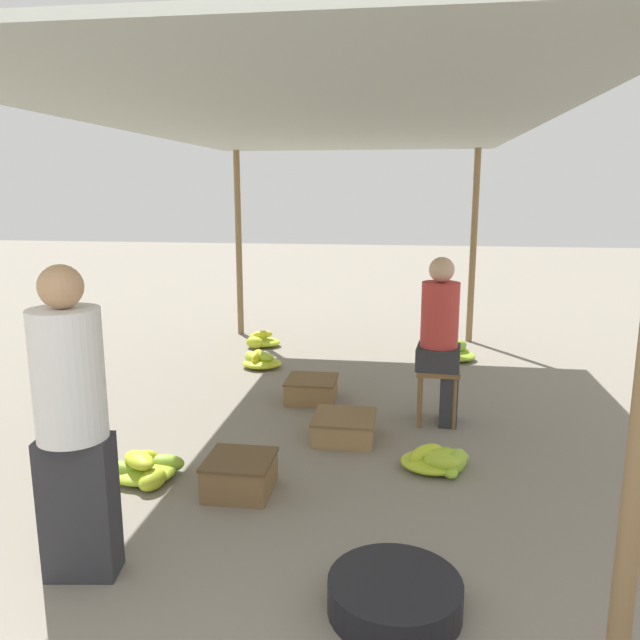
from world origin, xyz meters
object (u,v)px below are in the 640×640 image
basin_black (395,596)px  crate_near (344,427)px  banana_pile_right_1 (453,353)px  banana_pile_left_1 (259,360)px  banana_pile_left_2 (261,341)px  banana_pile_right_0 (440,460)px  vendor_foreground (72,421)px  crate_mid (311,389)px  vendor_seated (442,337)px  banana_pile_left_0 (145,468)px  crate_far (240,475)px  stool (437,379)px

basin_black → crate_near: (-0.44, 1.96, 0.02)m
banana_pile_right_1 → banana_pile_left_1: bearing=-163.4°
banana_pile_left_2 → banana_pile_right_0: size_ratio=0.87×
vendor_foreground → banana_pile_left_2: 4.66m
basin_black → crate_mid: bearing=106.4°
banana_pile_right_1 → crate_near: 2.64m
banana_pile_left_2 → vendor_seated: bearing=-47.8°
banana_pile_left_2 → crate_near: bearing=-64.2°
vendor_foreground → banana_pile_right_1: (2.07, 4.36, -0.73)m
banana_pile_left_0 → banana_pile_left_2: bearing=91.1°
basin_black → banana_pile_right_0: size_ratio=1.26×
vendor_seated → basin_black: bearing=-96.9°
vendor_foreground → banana_pile_left_2: bearing=92.6°
crate_far → banana_pile_left_2: bearing=101.5°
vendor_seated → banana_pile_right_1: bearing=83.2°
crate_near → banana_pile_left_0: bearing=-145.4°
banana_pile_right_0 → crate_far: bearing=-157.9°
vendor_seated → crate_far: bearing=-132.5°
banana_pile_right_1 → crate_near: banana_pile_right_1 is taller
basin_black → banana_pile_left_0: banana_pile_left_0 is taller
vendor_foreground → basin_black: 1.70m
banana_pile_right_0 → basin_black: bearing=-99.9°
banana_pile_right_0 → banana_pile_left_1: bearing=128.7°
banana_pile_right_1 → crate_mid: size_ratio=1.26×
crate_near → vendor_foreground: bearing=-120.1°
basin_black → banana_pile_left_2: banana_pile_left_2 is taller
vendor_foreground → crate_mid: (0.71, 2.74, -0.70)m
vendor_foreground → banana_pile_right_0: vendor_foreground is taller
stool → crate_near: bearing=-147.4°
vendor_seated → banana_pile_left_0: bearing=-146.4°
crate_far → crate_mid: bearing=84.6°
banana_pile_left_2 → banana_pile_right_0: 3.73m
vendor_foreground → banana_pile_right_0: (1.80, 1.46, -0.74)m
vendor_foreground → banana_pile_right_1: size_ratio=2.76×
banana_pile_left_2 → banana_pile_right_1: banana_pile_right_1 is taller
banana_pile_right_1 → crate_near: size_ratio=1.20×
vendor_foreground → crate_near: vendor_foreground is taller
banana_pile_left_2 → crate_near: (1.30, -2.70, 0.02)m
vendor_foreground → stool: vendor_foreground is taller
stool → banana_pile_right_1: stool is taller
basin_black → crate_near: size_ratio=1.30×
banana_pile_left_2 → crate_mid: bearing=-63.8°
basin_black → crate_near: 2.01m
vendor_foreground → banana_pile_left_0: (-0.14, 1.04, -0.73)m
basin_black → banana_pile_right_1: bearing=83.1°
basin_black → crate_far: size_ratio=1.46×
banana_pile_right_1 → crate_mid: bearing=-130.1°
vendor_foreground → banana_pile_left_2: (-0.21, 4.60, -0.73)m
basin_black → banana_pile_left_2: 4.98m
banana_pile_right_0 → crate_far: size_ratio=1.16×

